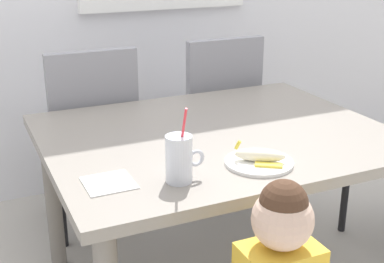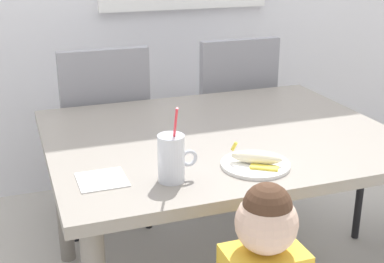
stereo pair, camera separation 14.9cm
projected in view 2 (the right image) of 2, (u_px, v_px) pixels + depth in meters
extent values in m
cube|color=gray|center=(220.00, 137.00, 2.06)|extent=(1.32, 1.06, 0.04)
cylinder|color=slate|center=(62.00, 194.00, 2.40)|extent=(0.07, 0.07, 0.68)
cylinder|color=slate|center=(289.00, 160.00, 2.77)|extent=(0.07, 0.07, 0.68)
cube|color=gray|center=(101.00, 140.00, 2.74)|extent=(0.44, 0.44, 0.06)
cube|color=gray|center=(106.00, 100.00, 2.47)|extent=(0.42, 0.05, 0.48)
cylinder|color=black|center=(130.00, 163.00, 3.05)|extent=(0.04, 0.04, 0.42)
cylinder|color=black|center=(64.00, 173.00, 2.93)|extent=(0.04, 0.04, 0.42)
cylinder|color=black|center=(148.00, 191.00, 2.72)|extent=(0.04, 0.04, 0.42)
cylinder|color=black|center=(73.00, 203.00, 2.60)|extent=(0.04, 0.04, 0.42)
cube|color=gray|center=(223.00, 124.00, 2.98)|extent=(0.44, 0.44, 0.06)
cube|color=gray|center=(239.00, 86.00, 2.71)|extent=(0.42, 0.05, 0.48)
cylinder|color=black|center=(239.00, 147.00, 3.29)|extent=(0.04, 0.04, 0.42)
cylinder|color=black|center=(181.00, 155.00, 3.17)|extent=(0.04, 0.04, 0.42)
cylinder|color=black|center=(267.00, 171.00, 2.95)|extent=(0.04, 0.04, 0.42)
cylinder|color=black|center=(203.00, 181.00, 2.83)|extent=(0.04, 0.04, 0.42)
cylinder|color=black|center=(359.00, 200.00, 2.62)|extent=(0.04, 0.04, 0.42)
sphere|color=beige|center=(266.00, 223.00, 1.39)|extent=(0.17, 0.17, 0.17)
sphere|color=#472D1E|center=(267.00, 207.00, 1.38)|extent=(0.13, 0.13, 0.13)
cylinder|color=silver|center=(171.00, 158.00, 1.62)|extent=(0.08, 0.08, 0.15)
cylinder|color=#8C6647|center=(171.00, 167.00, 1.63)|extent=(0.07, 0.07, 0.08)
torus|color=silver|center=(189.00, 158.00, 1.64)|extent=(0.06, 0.01, 0.06)
cylinder|color=#E5333F|center=(174.00, 138.00, 1.59)|extent=(0.01, 0.07, 0.21)
cylinder|color=white|center=(255.00, 165.00, 1.75)|extent=(0.23, 0.23, 0.01)
ellipsoid|color=#F4EAC6|center=(256.00, 158.00, 1.73)|extent=(0.17, 0.13, 0.04)
cube|color=yellow|center=(264.00, 167.00, 1.70)|extent=(0.09, 0.08, 0.01)
cube|color=yellow|center=(264.00, 159.00, 1.77)|extent=(0.09, 0.08, 0.01)
cylinder|color=yellow|center=(234.00, 146.00, 1.74)|extent=(0.03, 0.02, 0.03)
cube|color=white|center=(102.00, 180.00, 1.65)|extent=(0.15, 0.15, 0.00)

